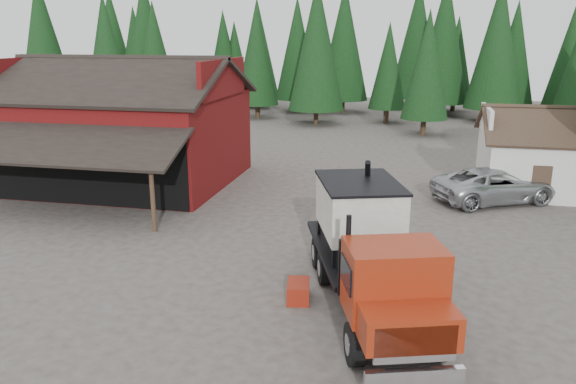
# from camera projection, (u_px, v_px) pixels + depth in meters

# --- Properties ---
(ground) EXTENTS (120.00, 120.00, 0.00)m
(ground) POSITION_uv_depth(u_px,v_px,m) (268.00, 260.00, 21.20)
(ground) COLOR #453B36
(ground) RESTS_ON ground
(red_barn) EXTENTS (12.80, 13.63, 7.18)m
(red_barn) POSITION_uv_depth(u_px,v_px,m) (124.00, 135.00, 32.09)
(red_barn) COLOR #611010
(red_barn) RESTS_ON ground
(farmhouse) EXTENTS (8.60, 6.42, 4.65)m
(farmhouse) POSITION_uv_depth(u_px,v_px,m) (561.00, 161.00, 30.27)
(farmhouse) COLOR silver
(farmhouse) RESTS_ON ground
(conifer_backdrop) EXTENTS (76.00, 16.00, 16.00)m
(conifer_backdrop) POSITION_uv_depth(u_px,v_px,m) (365.00, 114.00, 60.71)
(conifer_backdrop) COLOR black
(conifer_backdrop) RESTS_ON ground
(near_pine_a) EXTENTS (4.40, 4.40, 11.40)m
(near_pine_a) POSITION_uv_depth(u_px,v_px,m) (108.00, 57.00, 50.41)
(near_pine_a) COLOR #382619
(near_pine_a) RESTS_ON ground
(near_pine_b) EXTENTS (3.96, 3.96, 10.40)m
(near_pine_b) POSITION_uv_depth(u_px,v_px,m) (427.00, 65.00, 46.59)
(near_pine_b) COLOR #382619
(near_pine_b) RESTS_ON ground
(near_pine_d) EXTENTS (5.28, 5.28, 13.40)m
(near_pine_d) POSITION_uv_depth(u_px,v_px,m) (317.00, 45.00, 52.03)
(near_pine_d) COLOR #382619
(near_pine_d) RESTS_ON ground
(feed_truck) EXTENTS (5.24, 9.67, 4.23)m
(feed_truck) POSITION_uv_depth(u_px,v_px,m) (370.00, 247.00, 17.04)
(feed_truck) COLOR black
(feed_truck) RESTS_ON ground
(silver_car) EXTENTS (6.89, 5.46, 1.74)m
(silver_car) POSITION_uv_depth(u_px,v_px,m) (495.00, 185.00, 28.43)
(silver_car) COLOR #ADB0B5
(silver_car) RESTS_ON ground
(equip_box) EXTENTS (0.87, 1.20, 0.60)m
(equip_box) POSITION_uv_depth(u_px,v_px,m) (298.00, 291.00, 17.94)
(equip_box) COLOR maroon
(equip_box) RESTS_ON ground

